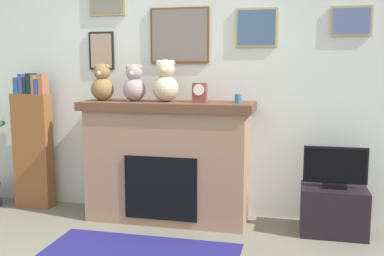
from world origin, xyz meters
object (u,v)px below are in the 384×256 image
Objects in this scene: fireplace at (168,161)px; mantel_clock at (200,93)px; candle_jar at (238,99)px; teddy_bear_brown at (165,83)px; teddy_bear_grey at (102,84)px; tv_stand at (333,210)px; television at (335,168)px; teddy_bear_cream at (134,84)px; bookshelf at (33,145)px.

fireplace is 9.17× the size of mantel_clock.
teddy_bear_brown is at bearing -179.96° from candle_jar.
teddy_bear_grey is at bearing -178.41° from fireplace.
teddy_bear_grey is at bearing 179.42° from tv_stand.
teddy_bear_grey is at bearing -179.98° from candle_jar.
teddy_bear_brown is (-0.01, -0.02, 0.75)m from fireplace.
candle_jar is 0.21× the size of teddy_bear_brown.
television is 1.54× the size of teddy_bear_cream.
bookshelf is at bearing 177.52° from mantel_clock.
television is (-0.00, -0.00, 0.39)m from tv_stand.
fireplace is 3.01× the size of television.
bookshelf is 3.04m from television.
bookshelf is 17.48× the size of candle_jar.
teddy_bear_grey reaches higher than tv_stand.
teddy_bear_grey is 0.33m from teddy_bear_cream.
teddy_bear_cream is at bearing -179.97° from candle_jar.
mantel_clock is at bearing 179.00° from tv_stand.
teddy_bear_cream is at bearing 179.31° from tv_stand.
television is at bearing -90.00° from tv_stand.
bookshelf is 1.06m from teddy_bear_grey.
mantel_clock is 0.51× the size of teddy_bear_cream.
teddy_bear_grey is at bearing 179.94° from mantel_clock.
television is 1.39m from mantel_clock.
mantel_clock reaches higher than television.
tv_stand is 2.46m from teddy_bear_grey.
teddy_bear_brown is (0.31, -0.00, 0.02)m from teddy_bear_cream.
teddy_bear_brown reaches higher than bookshelf.
candle_jar is 1.01m from teddy_bear_cream.
fireplace is at bearing 178.44° from television.
teddy_bear_cream is (-0.33, -0.02, 0.73)m from fireplace.
teddy_bear_cream is (-1.00, -0.00, 0.12)m from candle_jar.
bookshelf is at bearing 178.09° from television.
television is at bearing -1.60° from candle_jar.
bookshelf is 3.58× the size of teddy_bear_brown.
teddy_bear_brown is (0.64, -0.00, 0.02)m from teddy_bear_grey.
bookshelf is at bearing 177.96° from candle_jar.
bookshelf is at bearing 177.00° from teddy_bear_brown.
teddy_bear_cream is at bearing -3.80° from bookshelf.
fireplace is at bearing -2.28° from bookshelf.
fireplace is 4.65× the size of teddy_bear_cream.
fireplace is 0.75m from teddy_bear_brown.
tv_stand is at bearing -1.89° from bookshelf.
mantel_clock reaches higher than candle_jar.
bookshelf reaches higher than tv_stand.
candle_jar is at bearing -1.50° from fireplace.
teddy_bear_cream is at bearing 0.00° from teddy_bear_grey.
television is at bearing -0.62° from teddy_bear_grey.
candle_jar is at bearing 0.04° from teddy_bear_brown.
candle_jar is (-0.87, 0.02, 0.60)m from television.
television is 1.72m from teddy_bear_brown.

